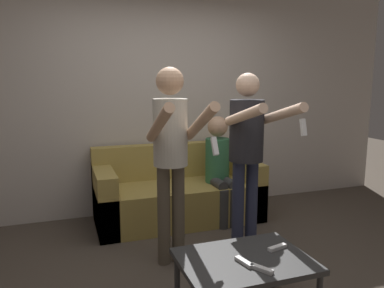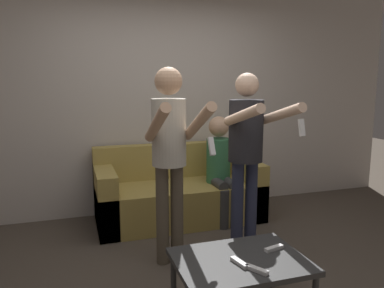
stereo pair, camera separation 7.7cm
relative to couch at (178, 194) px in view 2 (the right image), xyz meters
name	(u,v)px [view 2 (the right image)]	position (x,y,z in m)	size (l,w,h in m)	color
ground_plane	(214,283)	(-0.11, -1.42, -0.29)	(14.00, 14.00, 0.00)	#4C4238
wall_back	(159,99)	(-0.11, 0.43, 1.06)	(6.40, 0.06, 2.70)	beige
couch	(178,194)	(0.00, 0.00, 0.00)	(1.83, 0.81, 0.83)	#AD9347
person_standing_left	(170,145)	(-0.35, -1.00, 0.75)	(0.41, 0.75, 1.68)	brown
person_standing_right	(247,143)	(0.35, -1.00, 0.73)	(0.43, 0.77, 1.63)	#282D47
person_seated	(221,164)	(0.44, -0.17, 0.36)	(0.27, 0.51, 1.18)	#383838
coffee_table	(241,265)	(-0.11, -1.89, 0.09)	(0.84, 0.62, 0.42)	#2D2D2D
remote_near	(257,270)	(-0.09, -2.06, 0.14)	(0.11, 0.15, 0.02)	white
remote_mid	(239,263)	(-0.15, -1.95, 0.14)	(0.07, 0.15, 0.02)	white
remote_far	(274,248)	(0.16, -1.84, 0.14)	(0.15, 0.07, 0.02)	white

